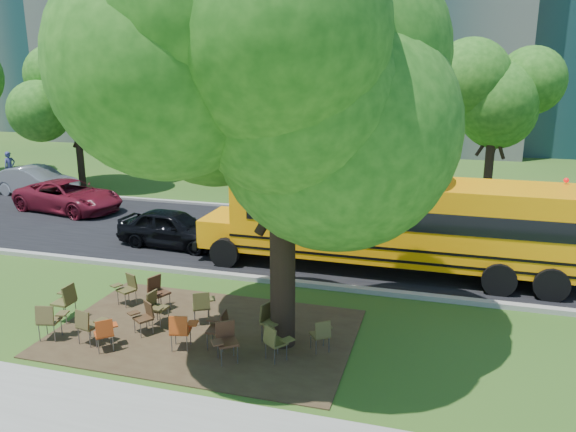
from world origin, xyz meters
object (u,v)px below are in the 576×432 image
(pedestrian_a, at_px, (10,167))
(school_bus, at_px, (400,220))
(chair_3, at_px, (144,315))
(chair_5, at_px, (225,338))
(chair_1, at_px, (88,323))
(bg_car_red, at_px, (69,196))
(chair_4, at_px, (181,328))
(chair_12, at_px, (271,319))
(chair_14, at_px, (155,305))
(chair_7, at_px, (275,340))
(chair_13, at_px, (322,332))
(main_tree, at_px, (282,89))
(chair_9, at_px, (127,286))
(chair_10, at_px, (157,290))
(chair_11, at_px, (202,304))
(bg_car_silver, at_px, (36,181))
(chair_0, at_px, (49,318))
(black_car, at_px, (173,228))
(chair_6, at_px, (219,326))
(chair_8, at_px, (66,298))
(chair_2, at_px, (105,331))

(pedestrian_a, bearing_deg, school_bus, -90.91)
(chair_3, height_order, chair_5, chair_5)
(chair_1, height_order, bg_car_red, bg_car_red)
(school_bus, relative_size, chair_4, 13.17)
(chair_12, relative_size, chair_14, 1.10)
(chair_7, height_order, chair_13, chair_7)
(chair_1, relative_size, chair_12, 0.92)
(chair_7, bearing_deg, chair_13, 73.66)
(main_tree, distance_m, chair_9, 6.96)
(chair_5, bearing_deg, chair_13, 171.52)
(chair_10, xyz_separation_m, chair_11, (1.47, -0.44, -0.02))
(chair_13, xyz_separation_m, bg_car_silver, (-16.77, 11.31, 0.24))
(chair_11, bearing_deg, chair_1, -168.63)
(chair_7, xyz_separation_m, bg_car_silver, (-15.90, 11.98, 0.21))
(chair_0, relative_size, pedestrian_a, 0.54)
(bg_car_red, bearing_deg, pedestrian_a, 67.92)
(chair_7, height_order, bg_car_silver, bg_car_silver)
(chair_0, xyz_separation_m, black_car, (-0.56, 7.14, 0.10))
(chair_5, distance_m, chair_10, 3.32)
(chair_4, relative_size, black_car, 0.23)
(chair_12, bearing_deg, chair_14, -70.14)
(chair_1, relative_size, chair_7, 1.06)
(chair_9, bearing_deg, bg_car_red, -22.63)
(chair_3, bearing_deg, black_car, -35.43)
(chair_1, bearing_deg, pedestrian_a, 146.88)
(chair_5, bearing_deg, chair_7, 159.80)
(chair_6, xyz_separation_m, chair_12, (1.01, 0.58, 0.04))
(main_tree, bearing_deg, chair_6, -156.63)
(chair_1, height_order, chair_11, chair_11)
(chair_14, distance_m, bg_car_silver, 16.80)
(main_tree, distance_m, chair_4, 5.61)
(chair_11, relative_size, pedestrian_a, 0.52)
(chair_1, height_order, chair_3, chair_1)
(chair_4, height_order, black_car, black_car)
(school_bus, height_order, bg_car_silver, school_bus)
(chair_4, bearing_deg, chair_3, 144.23)
(chair_12, xyz_separation_m, black_car, (-5.46, 5.82, 0.08))
(school_bus, bearing_deg, chair_9, -145.32)
(chair_1, distance_m, chair_4, 2.16)
(main_tree, distance_m, chair_0, 7.41)
(chair_8, xyz_separation_m, chair_10, (1.85, 1.19, -0.03))
(chair_7, height_order, bg_car_red, bg_car_red)
(chair_14, height_order, bg_car_silver, bg_car_silver)
(chair_2, relative_size, black_car, 0.20)
(chair_1, bearing_deg, chair_9, 110.27)
(chair_5, xyz_separation_m, black_car, (-4.80, 6.89, 0.11))
(chair_6, bearing_deg, chair_11, 36.05)
(chair_9, bearing_deg, chair_0, 98.01)
(chair_0, distance_m, chair_11, 3.49)
(chair_10, bearing_deg, chair_14, 47.60)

